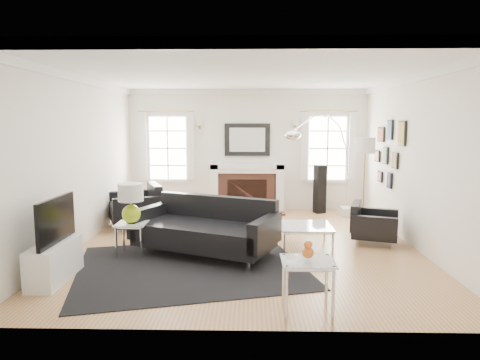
{
  "coord_description": "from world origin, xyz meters",
  "views": [
    {
      "loc": [
        0.07,
        -6.96,
        2.01
      ],
      "look_at": [
        -0.11,
        0.3,
        1.06
      ],
      "focal_mm": 32.0,
      "sensor_mm": 36.0,
      "label": 1
    }
  ],
  "objects_px": {
    "coffee_table": "(306,227)",
    "gourd_lamp": "(131,201)",
    "fireplace": "(247,188)",
    "armchair_left": "(138,207)",
    "arc_floor_lamp": "(322,162)",
    "sofa": "(207,229)",
    "armchair_right": "(372,225)"
  },
  "relations": [
    {
      "from": "armchair_left",
      "to": "gourd_lamp",
      "type": "relative_size",
      "value": 2.11
    },
    {
      "from": "armchair_right",
      "to": "coffee_table",
      "type": "bearing_deg",
      "value": -165.55
    },
    {
      "from": "armchair_left",
      "to": "armchair_right",
      "type": "bearing_deg",
      "value": -13.89
    },
    {
      "from": "sofa",
      "to": "armchair_left",
      "type": "relative_size",
      "value": 1.85
    },
    {
      "from": "coffee_table",
      "to": "gourd_lamp",
      "type": "distance_m",
      "value": 2.82
    },
    {
      "from": "fireplace",
      "to": "armchair_right",
      "type": "xyz_separation_m",
      "value": [
        2.14,
        -2.6,
        -0.23
      ]
    },
    {
      "from": "coffee_table",
      "to": "armchair_left",
      "type": "bearing_deg",
      "value": 156.5
    },
    {
      "from": "coffee_table",
      "to": "fireplace",
      "type": "bearing_deg",
      "value": 108.7
    },
    {
      "from": "sofa",
      "to": "gourd_lamp",
      "type": "relative_size",
      "value": 3.91
    },
    {
      "from": "armchair_right",
      "to": "arc_floor_lamp",
      "type": "xyz_separation_m",
      "value": [
        -0.61,
        1.57,
        0.92
      ]
    },
    {
      "from": "sofa",
      "to": "gourd_lamp",
      "type": "bearing_deg",
      "value": -174.85
    },
    {
      "from": "coffee_table",
      "to": "arc_floor_lamp",
      "type": "bearing_deg",
      "value": 73.53
    },
    {
      "from": "fireplace",
      "to": "armchair_right",
      "type": "bearing_deg",
      "value": -50.59
    },
    {
      "from": "fireplace",
      "to": "armchair_left",
      "type": "xyz_separation_m",
      "value": [
        -2.14,
        -1.55,
        -0.16
      ]
    },
    {
      "from": "armchair_right",
      "to": "gourd_lamp",
      "type": "height_order",
      "value": "gourd_lamp"
    },
    {
      "from": "armchair_right",
      "to": "gourd_lamp",
      "type": "xyz_separation_m",
      "value": [
        -3.89,
        -0.78,
        0.54
      ]
    },
    {
      "from": "sofa",
      "to": "arc_floor_lamp",
      "type": "xyz_separation_m",
      "value": [
        2.14,
        2.24,
        0.85
      ]
    },
    {
      "from": "fireplace",
      "to": "sofa",
      "type": "height_order",
      "value": "fireplace"
    },
    {
      "from": "coffee_table",
      "to": "gourd_lamp",
      "type": "height_order",
      "value": "gourd_lamp"
    },
    {
      "from": "arc_floor_lamp",
      "to": "fireplace",
      "type": "bearing_deg",
      "value": 145.88
    },
    {
      "from": "fireplace",
      "to": "arc_floor_lamp",
      "type": "height_order",
      "value": "arc_floor_lamp"
    },
    {
      "from": "coffee_table",
      "to": "armchair_right",
      "type": "bearing_deg",
      "value": 14.45
    },
    {
      "from": "fireplace",
      "to": "armchair_right",
      "type": "height_order",
      "value": "fireplace"
    },
    {
      "from": "sofa",
      "to": "arc_floor_lamp",
      "type": "bearing_deg",
      "value": 46.34
    },
    {
      "from": "sofa",
      "to": "armchair_right",
      "type": "distance_m",
      "value": 2.83
    },
    {
      "from": "armchair_left",
      "to": "coffee_table",
      "type": "height_order",
      "value": "armchair_left"
    },
    {
      "from": "armchair_right",
      "to": "coffee_table",
      "type": "xyz_separation_m",
      "value": [
        -1.16,
        -0.3,
        0.03
      ]
    },
    {
      "from": "armchair_right",
      "to": "coffee_table",
      "type": "height_order",
      "value": "armchair_right"
    },
    {
      "from": "gourd_lamp",
      "to": "arc_floor_lamp",
      "type": "relative_size",
      "value": 0.27
    },
    {
      "from": "sofa",
      "to": "armchair_left",
      "type": "distance_m",
      "value": 2.31
    },
    {
      "from": "arc_floor_lamp",
      "to": "armchair_left",
      "type": "bearing_deg",
      "value": -172.12
    },
    {
      "from": "armchair_right",
      "to": "gourd_lamp",
      "type": "relative_size",
      "value": 1.66
    }
  ]
}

